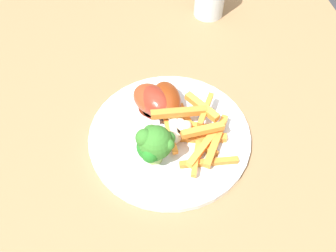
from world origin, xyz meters
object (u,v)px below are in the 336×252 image
Objects in this scene: broccoli_floret_middle at (155,142)px; chicken_drumstick_extra at (157,103)px; carrot_fries_pile at (198,132)px; chicken_drumstick_near at (169,102)px; chicken_drumstick_far at (154,101)px; dining_table at (169,160)px; dinner_plate at (168,135)px; broccoli_floret_front at (152,147)px.

broccoli_floret_middle is 0.59× the size of chicken_drumstick_extra.
carrot_fries_pile is 1.15× the size of chicken_drumstick_near.
broccoli_floret_middle is 0.62× the size of chicken_drumstick_far.
dining_table is 0.11m from dinner_plate.
dinner_plate is at bearing 152.47° from broccoli_floret_middle.
chicken_drumstick_near is at bearing -149.15° from carrot_fries_pile.
broccoli_floret_middle reaches higher than carrot_fries_pile.
chicken_drumstick_far is (-0.01, -0.03, 0.00)m from chicken_drumstick_near.
broccoli_floret_middle reaches higher than dining_table.
chicken_drumstick_extra is (-0.10, 0.01, -0.02)m from broccoli_floret_middle.
dinner_plate is 0.06m from chicken_drumstick_near.
chicken_drumstick_extra is (-0.05, -0.01, 0.03)m from dinner_plate.
chicken_drumstick_extra is at bearing -164.55° from dinner_plate.
broccoli_floret_front is 0.43× the size of carrot_fries_pile.
broccoli_floret_middle is 0.11m from chicken_drumstick_far.
chicken_drumstick_extra is at bearing -85.04° from chicken_drumstick_near.
broccoli_floret_middle is 0.08m from carrot_fries_pile.
dinner_plate is at bearing -7.76° from chicken_drumstick_near.
chicken_drumstick_far is (-0.07, -0.07, 0.00)m from carrot_fries_pile.
chicken_drumstick_far is at bearing -144.73° from chicken_drumstick_extra.
chicken_drumstick_near is (-0.04, 0.00, 0.13)m from dining_table.
broccoli_floret_front is 0.11m from chicken_drumstick_near.
broccoli_floret_front reaches higher than chicken_drumstick_near.
dining_table is 0.17m from broccoli_floret_front.
broccoli_floret_middle is 0.49× the size of carrot_fries_pile.
chicken_drumstick_extra reaches higher than chicken_drumstick_far.
carrot_fries_pile is at bearing 55.90° from dining_table.
chicken_drumstick_near is at bearing 94.96° from chicken_drumstick_extra.
chicken_drumstick_near reaches higher than dinner_plate.
chicken_drumstick_near is at bearing 162.14° from broccoli_floret_middle.
chicken_drumstick_near is at bearing 77.98° from chicken_drumstick_far.
broccoli_floret_front is 0.87× the size of broccoli_floret_middle.
dining_table is at bearing -6.49° from chicken_drumstick_near.
broccoli_floret_front reaches higher than chicken_drumstick_extra.
chicken_drumstick_near is (-0.05, 0.01, 0.03)m from dinner_plate.
broccoli_floret_middle is at bearing -66.34° from carrot_fries_pile.
dinner_plate is (0.01, -0.00, 0.11)m from dining_table.
carrot_fries_pile is (0.02, 0.05, 0.02)m from dinner_plate.
broccoli_floret_front is 0.09m from carrot_fries_pile.
dining_table is 0.14m from chicken_drumstick_near.
carrot_fries_pile and chicken_drumstick_near have the same top height.
chicken_drumstick_extra is (0.00, -0.02, 0.00)m from chicken_drumstick_near.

